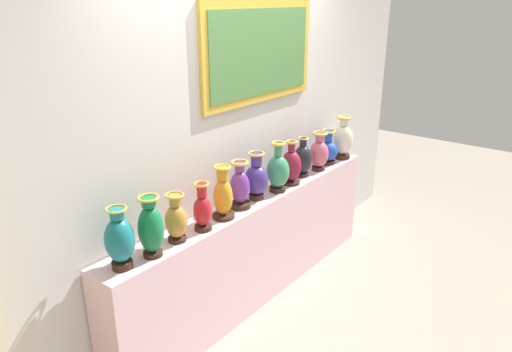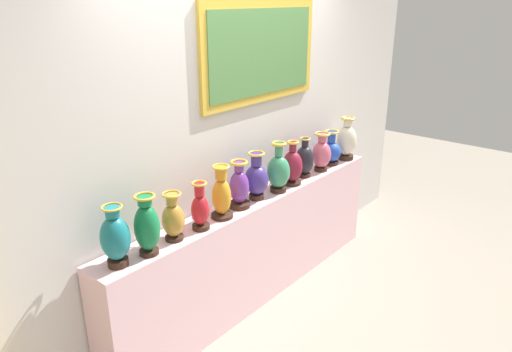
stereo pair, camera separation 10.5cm
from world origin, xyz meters
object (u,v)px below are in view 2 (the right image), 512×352
vase_ochre (173,219)px  vase_indigo (256,178)px  vase_jade (278,171)px  vase_rose (321,154)px  vase_teal (115,238)px  vase_crimson (200,209)px  vase_amber (222,195)px  vase_ivory (347,140)px  vase_burgundy (292,166)px  vase_violet (239,187)px  vase_emerald (147,227)px  vase_onyx (304,160)px  vase_sapphire (331,151)px

vase_ochre → vase_indigo: vase_indigo is taller
vase_jade → vase_rose: vase_jade is taller
vase_teal → vase_indigo: bearing=0.4°
vase_crimson → vase_amber: 0.22m
vase_ochre → vase_ivory: 2.11m
vase_ochre → vase_burgundy: 1.26m
vase_crimson → vase_indigo: 0.62m
vase_rose → vase_teal: bearing=179.3°
vase_amber → vase_violet: 0.21m
vase_emerald → vase_amber: same height
vase_ochre → vase_crimson: vase_crimson is taller
vase_onyx → vase_rose: bearing=-7.9°
vase_indigo → vase_violet: bearing=-179.9°
vase_rose → vase_sapphire: size_ratio=1.10×
vase_burgundy → vase_teal: bearing=179.4°
vase_emerald → vase_indigo: size_ratio=1.03×
vase_rose → vase_violet: bearing=178.2°
vase_violet → vase_onyx: vase_violet is taller
vase_burgundy → vase_ivory: bearing=-0.8°
vase_burgundy → vase_rose: 0.43m
vase_emerald → vase_onyx: bearing=1.2°
vase_teal → vase_sapphire: vase_teal is taller
vase_emerald → vase_ochre: size_ratio=1.20×
vase_crimson → vase_jade: bearing=0.2°
vase_amber → vase_ivory: size_ratio=0.94×
vase_ochre → vase_rose: vase_rose is taller
vase_crimson → vase_jade: (0.85, 0.00, 0.03)m
vase_jade → vase_ivory: (1.05, -0.00, 0.01)m
vase_crimson → vase_indigo: vase_indigo is taller
vase_sapphire → vase_violet: bearing=179.8°
vase_ivory → vase_teal: bearing=179.3°
vase_jade → vase_ochre: bearing=179.0°
vase_amber → vase_violet: vase_amber is taller
vase_jade → vase_emerald: bearing=-179.8°
vase_onyx → vase_rose: size_ratio=0.99×
vase_ochre → vase_sapphire: vase_ochre is taller
vase_crimson → vase_ivory: vase_ivory is taller
vase_violet → vase_jade: bearing=-4.9°
vase_emerald → vase_onyx: vase_emerald is taller
vase_emerald → vase_onyx: size_ratio=1.11×
vase_ivory → vase_ochre: bearing=179.4°
vase_onyx → vase_ivory: bearing=-3.1°
vase_crimson → vase_amber: vase_amber is taller
vase_violet → vase_teal: bearing=-179.5°
vase_rose → vase_onyx: bearing=172.1°
vase_teal → vase_rose: bearing=-0.7°
vase_teal → vase_jade: (1.48, -0.03, -0.01)m
vase_jade → vase_sapphire: bearing=2.2°
vase_teal → vase_ivory: bearing=-0.7°
vase_amber → vase_ivory: bearing=-0.5°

